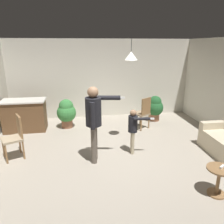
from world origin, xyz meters
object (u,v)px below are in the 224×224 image
at_px(person_adult, 94,117).
at_px(dining_chair_by_counter, 15,135).
at_px(spare_remote_on_table, 222,167).
at_px(person_child, 133,127).
at_px(potted_plant_by_wall, 66,112).
at_px(potted_plant_corner, 155,107).
at_px(dining_chair_near_wall, 143,112).
at_px(kitchen_counter, 25,115).
at_px(side_table_by_couch, 219,178).

height_order(person_adult, dining_chair_by_counter, person_adult).
distance_m(dining_chair_by_counter, spare_remote_on_table, 4.25).
relative_size(person_child, potted_plant_by_wall, 1.20).
distance_m(person_adult, potted_plant_corner, 3.33).
bearing_deg(potted_plant_by_wall, person_adult, -72.38).
height_order(dining_chair_by_counter, dining_chair_near_wall, same).
distance_m(dining_chair_by_counter, potted_plant_by_wall, 2.06).
relative_size(kitchen_counter, potted_plant_by_wall, 1.39).
distance_m(kitchen_counter, side_table_by_couch, 5.34).
xyz_separation_m(kitchen_counter, side_table_by_couch, (3.92, -3.63, -0.15)).
distance_m(person_adult, dining_chair_by_counter, 1.89).
height_order(kitchen_counter, dining_chair_by_counter, dining_chair_by_counter).
bearing_deg(dining_chair_by_counter, side_table_by_couch, -142.37).
bearing_deg(potted_plant_corner, spare_remote_on_table, -93.24).
relative_size(potted_plant_by_wall, spare_remote_on_table, 6.98).
height_order(side_table_by_couch, dining_chair_by_counter, dining_chair_by_counter).
bearing_deg(dining_chair_by_counter, person_child, -119.80).
height_order(kitchen_counter, person_adult, person_adult).
relative_size(side_table_by_couch, person_child, 0.48).
distance_m(dining_chair_near_wall, spare_remote_on_table, 3.21).
xyz_separation_m(potted_plant_corner, spare_remote_on_table, (-0.22, -3.87, 0.06)).
bearing_deg(potted_plant_by_wall, dining_chair_near_wall, -12.09).
distance_m(kitchen_counter, person_child, 3.44).
relative_size(kitchen_counter, person_child, 1.16).
relative_size(person_child, spare_remote_on_table, 8.39).
bearing_deg(dining_chair_by_counter, potted_plant_by_wall, -56.39).
relative_size(person_child, dining_chair_near_wall, 1.09).
xyz_separation_m(person_child, dining_chair_by_counter, (-2.69, 0.22, -0.13)).
height_order(person_adult, dining_chair_near_wall, person_adult).
height_order(person_child, spare_remote_on_table, person_child).
bearing_deg(person_child, dining_chair_by_counter, -87.29).
bearing_deg(person_child, potted_plant_by_wall, -133.31).
height_order(person_adult, person_child, person_adult).
height_order(dining_chair_near_wall, spare_remote_on_table, dining_chair_near_wall).
relative_size(side_table_by_couch, dining_chair_near_wall, 0.52).
bearing_deg(spare_remote_on_table, kitchen_counter, 137.53).
bearing_deg(person_child, potted_plant_corner, 155.86).
xyz_separation_m(side_table_by_couch, dining_chair_near_wall, (-0.38, 3.20, 0.22)).
relative_size(dining_chair_by_counter, spare_remote_on_table, 7.69).
bearing_deg(side_table_by_couch, spare_remote_on_table, 15.89).
xyz_separation_m(kitchen_counter, potted_plant_by_wall, (1.23, 0.06, 0.02)).
xyz_separation_m(dining_chair_by_counter, spare_remote_on_table, (3.79, -1.92, -0.01)).
bearing_deg(dining_chair_near_wall, potted_plant_by_wall, 135.93).
height_order(kitchen_counter, person_child, person_child).
bearing_deg(kitchen_counter, dining_chair_by_counter, -84.63).
distance_m(person_child, potted_plant_corner, 2.54).
height_order(person_adult, potted_plant_corner, person_adult).
height_order(potted_plant_corner, spare_remote_on_table, potted_plant_corner).
bearing_deg(person_adult, spare_remote_on_table, 63.76).
relative_size(dining_chair_by_counter, potted_plant_by_wall, 1.10).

